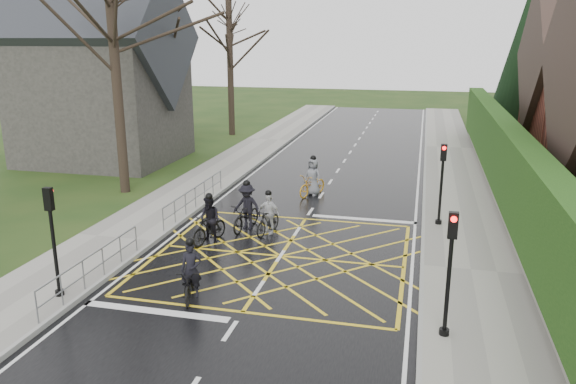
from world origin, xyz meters
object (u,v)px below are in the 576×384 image
at_px(cyclist_rear, 191,278).
at_px(cyclist_lead, 313,182).
at_px(cyclist_back, 210,224).
at_px(cyclist_mid, 247,211).
at_px(cyclist_front, 268,218).

distance_m(cyclist_rear, cyclist_lead, 11.02).
relative_size(cyclist_back, cyclist_mid, 0.91).
distance_m(cyclist_front, cyclist_lead, 5.48).
height_order(cyclist_mid, cyclist_front, cyclist_mid).
bearing_deg(cyclist_lead, cyclist_front, -72.49).
bearing_deg(cyclist_front, cyclist_lead, 97.22).
relative_size(cyclist_back, cyclist_front, 1.09).
bearing_deg(cyclist_rear, cyclist_mid, 75.73).
height_order(cyclist_back, cyclist_front, cyclist_back).
bearing_deg(cyclist_mid, cyclist_front, -9.84).
bearing_deg(cyclist_back, cyclist_rear, -57.54).
bearing_deg(cyclist_front, cyclist_back, -129.47).
bearing_deg(cyclist_mid, cyclist_back, -107.10).
xyz_separation_m(cyclist_rear, cyclist_mid, (-0.23, 5.82, 0.13)).
bearing_deg(cyclist_mid, cyclist_rear, -78.21).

